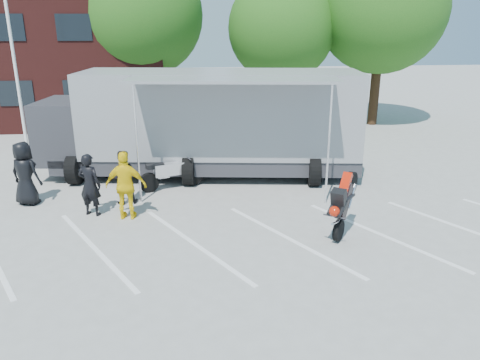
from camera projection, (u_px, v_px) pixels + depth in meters
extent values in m
plane|color=#A3A39E|center=(186.00, 264.00, 10.60)|extent=(100.00, 100.00, 0.00)
cube|color=white|center=(186.00, 244.00, 11.54)|extent=(18.09, 13.33, 0.01)
cylinder|color=white|center=(13.00, 55.00, 18.08)|extent=(0.12, 0.12, 8.00)
cylinder|color=#382314|center=(147.00, 94.00, 24.96)|extent=(0.50, 0.50, 3.24)
sphere|color=#165515|center=(142.00, 15.00, 23.70)|extent=(6.12, 6.12, 6.12)
cylinder|color=#382314|center=(280.00, 98.00, 24.80)|extent=(0.50, 0.50, 2.88)
sphere|color=#165515|center=(282.00, 28.00, 23.68)|extent=(5.44, 5.44, 5.44)
cylinder|color=#382314|center=(375.00, 92.00, 24.75)|extent=(0.50, 0.50, 3.42)
sphere|color=#165515|center=(382.00, 8.00, 23.43)|extent=(6.46, 6.46, 6.46)
imported|color=black|center=(25.00, 174.00, 13.81)|extent=(1.10, 0.93, 1.92)
imported|color=black|center=(90.00, 185.00, 13.04)|extent=(0.77, 0.64, 1.80)
imported|color=black|center=(123.00, 177.00, 13.94)|extent=(0.89, 0.75, 1.63)
imported|color=yellow|center=(126.00, 186.00, 12.78)|extent=(1.18, 0.62, 1.92)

